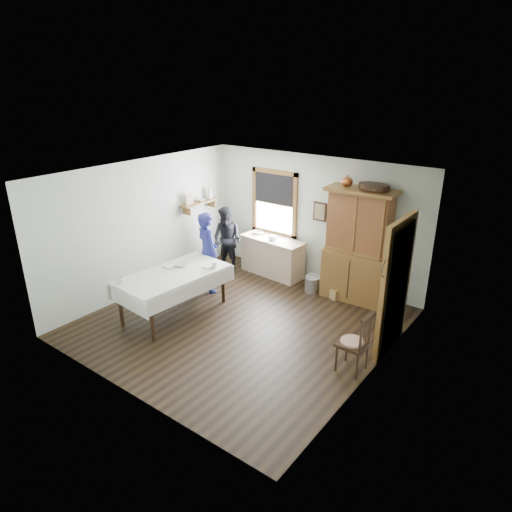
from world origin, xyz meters
name	(u,v)px	position (x,y,z in m)	size (l,w,h in m)	color
room	(240,253)	(0.00, 0.00, 1.35)	(5.01, 5.01, 2.70)	black
window	(274,199)	(-1.00, 2.46, 1.63)	(1.18, 0.07, 1.48)	white
doorway	(397,283)	(2.46, 0.85, 1.16)	(0.09, 1.14, 2.22)	#3F342D
wall_shelf	(200,201)	(-2.37, 1.54, 1.57)	(0.24, 1.00, 0.44)	brown
framed_picture	(320,212)	(0.15, 2.46, 1.55)	(0.30, 0.04, 0.40)	black
rug_beater	(386,261)	(2.45, 0.30, 1.72)	(0.27, 0.27, 0.01)	black
work_counter	(272,257)	(-0.80, 2.13, 0.42)	(1.48, 0.56, 0.85)	tan
china_hutch	(357,246)	(1.19, 2.12, 1.12)	(1.32, 0.63, 2.25)	brown
dining_table	(174,294)	(-1.21, -0.47, 0.41)	(1.09, 2.07, 0.83)	silver
spindle_chair	(353,341)	(2.23, -0.11, 0.50)	(0.46, 0.46, 1.00)	black
pail	(312,284)	(0.37, 1.89, 0.16)	(0.30, 0.30, 0.32)	#989CA0
wicker_basket	(334,292)	(0.86, 1.95, 0.11)	(0.37, 0.26, 0.22)	#AC814E
woman_blue	(208,255)	(-1.39, 0.67, 0.78)	(0.57, 0.37, 1.56)	navy
figure_dark	(227,242)	(-1.72, 1.67, 0.69)	(0.68, 0.53, 1.39)	black
table_cup_a	(120,280)	(-1.64, -1.32, 0.88)	(0.13, 0.13, 0.11)	silver
table_cup_b	(214,266)	(-0.75, 0.15, 0.88)	(0.11, 0.11, 0.10)	silver
table_bowl	(181,265)	(-1.31, -0.15, 0.86)	(0.22, 0.22, 0.06)	silver
counter_book	(254,233)	(-1.35, 2.18, 0.86)	(0.18, 0.24, 0.02)	#786C50
counter_bowl	(256,233)	(-1.28, 2.18, 0.88)	(0.19, 0.19, 0.06)	silver
shelf_bowl	(201,200)	(-2.37, 1.55, 1.60)	(0.22, 0.22, 0.05)	silver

